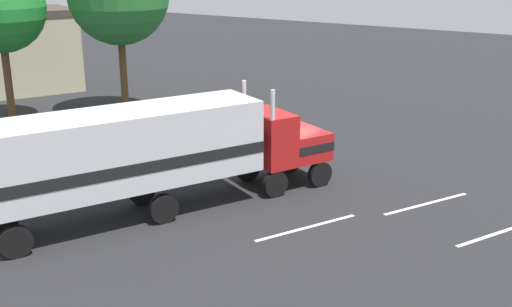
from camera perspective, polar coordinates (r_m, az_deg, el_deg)
The scene contains 6 objects.
ground_plane at distance 27.80m, azimuth 2.66°, elevation -2.15°, with size 120.00×120.00×0.00m, color #232326.
lane_stripe_near at distance 22.79m, azimuth 4.69°, elevation -6.84°, with size 4.40×0.16×0.01m, color silver.
lane_stripe_mid at distance 25.72m, azimuth 15.47°, elevation -4.49°, with size 4.40×0.16×0.01m, color silver.
lane_stripe_far at distance 23.99m, azimuth 21.56°, elevation -6.80°, with size 4.40×0.16×0.01m, color silver.
semi_truck at distance 23.52m, azimuth -9.57°, elevation 0.34°, with size 13.91×8.19×4.50m.
person_bystander at distance 27.05m, azimuth -8.35°, elevation -0.90°, with size 0.46×0.46×1.63m.
Camera 1 is at (-22.40, -13.43, 9.50)m, focal length 43.35 mm.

